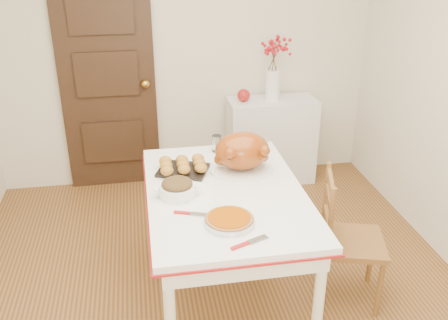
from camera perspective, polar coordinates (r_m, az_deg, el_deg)
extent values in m
cube|color=#563312|center=(3.43, -0.30, -16.70)|extent=(3.50, 4.00, 0.00)
cube|color=beige|center=(4.66, -4.61, 12.14)|extent=(3.50, 0.00, 2.50)
cube|color=#331D13|center=(4.67, -13.14, 8.82)|extent=(0.85, 0.06, 2.06)
cube|color=silver|center=(4.85, 5.39, 2.22)|extent=(0.82, 0.37, 0.82)
sphere|color=#A31716|center=(4.62, 2.25, 7.39)|extent=(0.12, 0.12, 0.12)
cylinder|color=#933E00|center=(2.69, 0.61, -6.78)|extent=(0.34, 0.34, 0.06)
cylinder|color=white|center=(3.52, -0.82, 1.89)|extent=(0.09, 0.09, 0.12)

